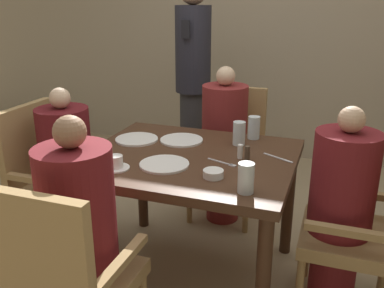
% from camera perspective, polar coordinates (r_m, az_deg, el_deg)
% --- Properties ---
extents(ground_plane, '(16.00, 16.00, 0.00)m').
position_cam_1_polar(ground_plane, '(2.72, -0.36, -16.76)').
color(ground_plane, tan).
extents(wall_back, '(8.00, 0.06, 2.80)m').
position_cam_1_polar(wall_back, '(4.41, 10.14, 16.29)').
color(wall_back, tan).
rests_on(wall_back, ground_plane).
extents(dining_table, '(1.15, 0.98, 0.77)m').
position_cam_1_polar(dining_table, '(2.40, -0.40, -3.78)').
color(dining_table, '#422819').
rests_on(dining_table, ground_plane).
extents(chair_left_side, '(0.49, 0.49, 0.96)m').
position_cam_1_polar(chair_left_side, '(2.90, -18.51, -3.77)').
color(chair_left_side, '#A88451').
rests_on(chair_left_side, ground_plane).
extents(diner_in_left_chair, '(0.32, 0.32, 1.09)m').
position_cam_1_polar(diner_in_left_chair, '(2.80, -16.28, -3.43)').
color(diner_in_left_chair, '#5B1419').
rests_on(diner_in_left_chair, ground_plane).
extents(chair_far_side, '(0.49, 0.49, 0.96)m').
position_cam_1_polar(chair_far_side, '(3.23, 4.93, -0.46)').
color(chair_far_side, '#A88451').
rests_on(chair_far_side, ground_plane).
extents(diner_in_far_chair, '(0.32, 0.32, 1.15)m').
position_cam_1_polar(diner_in_far_chair, '(3.08, 4.28, -0.03)').
color(diner_in_far_chair, maroon).
rests_on(diner_in_far_chair, ground_plane).
extents(chair_right_side, '(0.49, 0.49, 0.96)m').
position_cam_1_polar(chair_right_side, '(2.35, 22.52, -9.85)').
color(chair_right_side, '#A88451').
rests_on(chair_right_side, ground_plane).
extents(diner_in_right_chair, '(0.32, 0.32, 1.11)m').
position_cam_1_polar(diner_in_right_chair, '(2.31, 19.15, -8.33)').
color(diner_in_right_chair, maroon).
rests_on(diner_in_right_chair, ground_plane).
extents(chair_near_corner, '(0.49, 0.49, 0.96)m').
position_cam_1_polar(chair_near_corner, '(1.89, -16.91, -16.63)').
color(chair_near_corner, '#A88451').
rests_on(chair_near_corner, ground_plane).
extents(diner_in_near_chair, '(0.32, 0.32, 1.16)m').
position_cam_1_polar(diner_in_near_chair, '(1.94, -14.64, -12.57)').
color(diner_in_near_chair, maroon).
rests_on(diner_in_near_chair, ground_plane).
extents(standing_host, '(0.30, 0.33, 1.76)m').
position_cam_1_polar(standing_host, '(3.67, 0.15, 8.88)').
color(standing_host, '#2D2D33').
rests_on(standing_host, ground_plane).
extents(plate_main_left, '(0.26, 0.26, 0.01)m').
position_cam_1_polar(plate_main_left, '(2.22, -3.71, -2.72)').
color(plate_main_left, white).
rests_on(plate_main_left, dining_table).
extents(plate_main_right, '(0.26, 0.26, 0.01)m').
position_cam_1_polar(plate_main_right, '(2.63, -7.39, 0.64)').
color(plate_main_right, white).
rests_on(plate_main_right, dining_table).
extents(plate_dessert_center, '(0.26, 0.26, 0.01)m').
position_cam_1_polar(plate_dessert_center, '(2.59, -1.41, 0.53)').
color(plate_dessert_center, white).
rests_on(plate_dessert_center, dining_table).
extents(teacup_with_saucer, '(0.14, 0.14, 0.07)m').
position_cam_1_polar(teacup_with_saucer, '(2.20, -10.14, -2.58)').
color(teacup_with_saucer, white).
rests_on(teacup_with_saucer, dining_table).
extents(bowl_small, '(0.10, 0.10, 0.04)m').
position_cam_1_polar(bowl_small, '(2.07, 2.85, -3.97)').
color(bowl_small, white).
rests_on(bowl_small, dining_table).
extents(water_bottle, '(0.08, 0.08, 0.22)m').
position_cam_1_polar(water_bottle, '(2.22, -14.73, -0.64)').
color(water_bottle, silver).
rests_on(water_bottle, dining_table).
extents(glass_tall_near, '(0.07, 0.07, 0.14)m').
position_cam_1_polar(glass_tall_near, '(1.91, 7.20, -4.52)').
color(glass_tall_near, silver).
rests_on(glass_tall_near, dining_table).
extents(glass_tall_mid, '(0.07, 0.07, 0.14)m').
position_cam_1_polar(glass_tall_mid, '(2.52, 6.30, 1.42)').
color(glass_tall_mid, silver).
rests_on(glass_tall_mid, dining_table).
extents(glass_tall_far, '(0.07, 0.07, 0.14)m').
position_cam_1_polar(glass_tall_far, '(2.65, 8.25, 2.19)').
color(glass_tall_far, silver).
rests_on(glass_tall_far, dining_table).
extents(salt_shaker, '(0.03, 0.03, 0.08)m').
position_cam_1_polar(salt_shaker, '(2.32, 6.43, -1.00)').
color(salt_shaker, white).
rests_on(salt_shaker, dining_table).
extents(pepper_shaker, '(0.03, 0.03, 0.07)m').
position_cam_1_polar(pepper_shaker, '(2.31, 7.38, -1.16)').
color(pepper_shaker, '#4C3D2D').
rests_on(pepper_shaker, dining_table).
extents(fork_beside_plate, '(0.17, 0.07, 0.00)m').
position_cam_1_polar(fork_beside_plate, '(2.25, 4.38, -2.56)').
color(fork_beside_plate, silver).
rests_on(fork_beside_plate, dining_table).
extents(knife_beside_plate, '(0.17, 0.10, 0.00)m').
position_cam_1_polar(knife_beside_plate, '(2.36, 11.59, -1.88)').
color(knife_beside_plate, silver).
rests_on(knife_beside_plate, dining_table).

